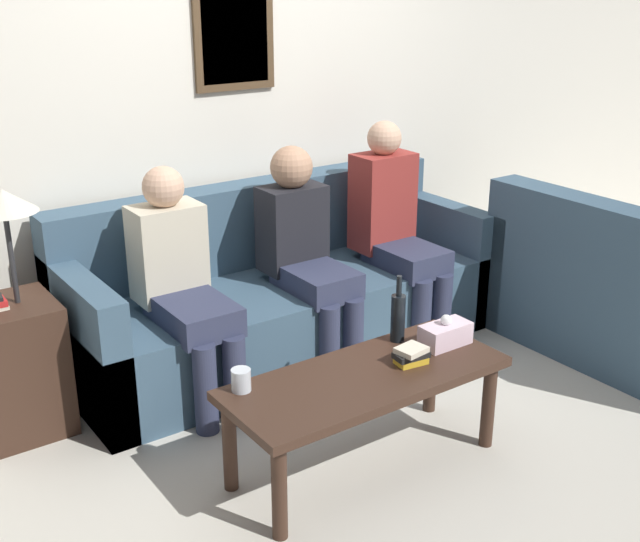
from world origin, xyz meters
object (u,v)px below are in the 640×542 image
(wine_bottle, at_px, (398,316))
(person_left, at_px, (182,280))
(person_right, at_px, (395,224))
(couch_side, at_px, (627,300))
(person_middle, at_px, (305,248))
(couch_main, at_px, (280,296))
(coffee_table, at_px, (366,387))
(drinking_glass, at_px, (241,380))

(wine_bottle, height_order, person_left, person_left)
(person_left, height_order, person_right, person_right)
(couch_side, height_order, person_middle, person_middle)
(couch_side, bearing_deg, person_middle, 56.75)
(person_middle, bearing_deg, wine_bottle, -94.33)
(couch_main, xyz_separation_m, wine_bottle, (-0.02, -1.02, 0.25))
(couch_side, height_order, coffee_table, couch_side)
(person_left, bearing_deg, couch_main, 16.46)
(wine_bottle, relative_size, person_left, 0.27)
(coffee_table, distance_m, person_middle, 1.11)
(drinking_glass, bearing_deg, coffee_table, -19.55)
(wine_bottle, relative_size, person_middle, 0.27)
(couch_main, height_order, couch_side, same)
(couch_side, xyz_separation_m, person_middle, (-1.48, 0.97, 0.32))
(wine_bottle, height_order, drinking_glass, wine_bottle)
(person_left, distance_m, person_right, 1.35)
(couch_side, xyz_separation_m, person_left, (-2.20, 0.95, 0.31))
(coffee_table, distance_m, person_right, 1.44)
(coffee_table, distance_m, wine_bottle, 0.40)
(person_left, height_order, person_middle, person_middle)
(coffee_table, height_order, wine_bottle, wine_bottle)
(couch_main, bearing_deg, coffee_table, -105.53)
(person_left, xyz_separation_m, person_right, (1.35, 0.02, 0.04))
(drinking_glass, relative_size, person_right, 0.07)
(coffee_table, bearing_deg, couch_main, 74.47)
(person_left, relative_size, person_right, 0.94)
(coffee_table, bearing_deg, couch_side, 1.17)
(couch_side, relative_size, coffee_table, 1.17)
(couch_side, relative_size, drinking_glass, 15.48)
(coffee_table, relative_size, person_left, 1.06)
(couch_side, distance_m, person_middle, 1.80)
(person_middle, bearing_deg, couch_side, -33.25)
(coffee_table, relative_size, person_middle, 1.05)
(couch_main, relative_size, person_middle, 2.05)
(drinking_glass, bearing_deg, person_right, 29.13)
(drinking_glass, bearing_deg, couch_side, -3.35)
(couch_side, distance_m, drinking_glass, 2.36)
(couch_main, distance_m, person_right, 0.77)
(wine_bottle, bearing_deg, person_right, 50.69)
(couch_main, bearing_deg, person_left, -163.54)
(couch_main, relative_size, drinking_glass, 25.95)
(couch_main, bearing_deg, wine_bottle, -90.89)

